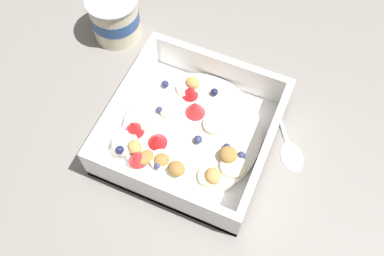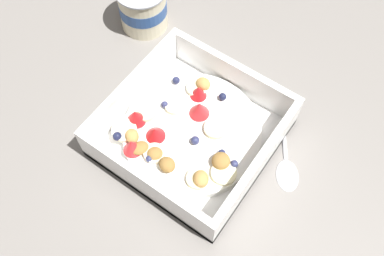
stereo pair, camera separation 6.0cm
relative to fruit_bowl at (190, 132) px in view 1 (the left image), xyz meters
The scene contains 4 objects.
ground_plane 0.02m from the fruit_bowl, 52.69° to the left, with size 2.40×2.40×0.00m, color gray.
fruit_bowl is the anchor object (origin of this frame).
spoon 0.14m from the fruit_bowl, 21.95° to the left, with size 0.11×0.15×0.01m.
yogurt_cup 0.24m from the fruit_bowl, 144.52° to the left, with size 0.08×0.08×0.08m.
Camera 1 is at (0.11, -0.27, 0.56)m, focal length 40.12 mm.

